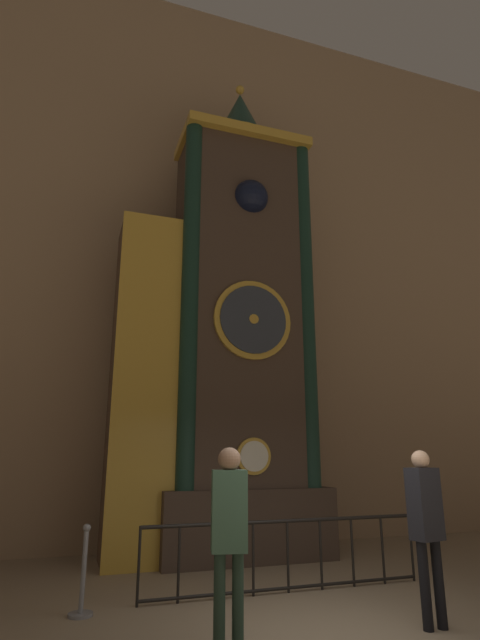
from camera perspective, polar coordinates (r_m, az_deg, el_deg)
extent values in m
cube|color=#997A5B|center=(11.79, -4.36, 8.71)|extent=(24.00, 0.30, 13.07)
cube|color=#423328|center=(9.74, 0.00, -22.07)|extent=(3.11, 1.61, 1.20)
cube|color=#423328|center=(10.13, 0.00, 2.12)|extent=(2.49, 1.40, 7.16)
cube|color=gold|center=(11.57, 0.18, 18.96)|extent=(2.69, 1.54, 0.20)
cylinder|color=gold|center=(8.99, 1.57, -15.29)|extent=(0.63, 0.05, 0.63)
cylinder|color=silver|center=(8.96, 1.64, -15.29)|extent=(0.52, 0.03, 0.52)
cylinder|color=gold|center=(9.31, 1.46, 0.02)|extent=(1.52, 0.07, 1.52)
cylinder|color=#2D333D|center=(9.27, 1.56, 0.08)|extent=(1.30, 0.04, 1.30)
cylinder|color=gold|center=(9.25, 1.60, 0.12)|extent=(0.18, 0.03, 0.18)
cube|color=black|center=(10.72, 0.37, 12.72)|extent=(0.89, 0.42, 0.89)
sphere|color=black|center=(10.37, 1.19, 13.78)|extent=(0.71, 0.71, 0.71)
cylinder|color=#142D23|center=(9.28, -5.70, 3.85)|extent=(0.34, 0.34, 7.16)
cylinder|color=#142D23|center=(10.04, 7.50, 2.41)|extent=(0.34, 0.34, 7.16)
cylinder|color=gold|center=(11.79, 0.00, 19.70)|extent=(1.02, 1.02, 0.30)
cone|color=#163227|center=(12.21, 0.00, 22.40)|extent=(0.97, 0.97, 1.10)
sphere|color=gold|center=(12.63, 0.00, 24.81)|extent=(0.20, 0.20, 0.20)
cube|color=#4C3828|center=(9.38, -11.01, -7.01)|extent=(1.13, 1.19, 6.11)
cube|color=gold|center=(8.78, -10.43, -6.50)|extent=(1.19, 0.06, 6.11)
cylinder|color=black|center=(6.93, -11.50, -25.82)|extent=(0.04, 0.04, 0.91)
cylinder|color=black|center=(7.02, -7.01, -25.85)|extent=(0.04, 0.04, 0.91)
cylinder|color=black|center=(7.14, -2.66, -25.75)|extent=(0.04, 0.04, 0.91)
cylinder|color=black|center=(7.30, 1.52, -25.54)|extent=(0.04, 0.04, 0.91)
cylinder|color=black|center=(7.49, 5.49, -25.22)|extent=(0.04, 0.04, 0.91)
cylinder|color=black|center=(7.70, 9.22, -24.82)|extent=(0.04, 0.04, 0.91)
cylinder|color=black|center=(7.94, 12.72, -24.36)|extent=(0.04, 0.04, 0.91)
cylinder|color=black|center=(8.20, 15.98, -23.85)|extent=(0.04, 0.04, 0.91)
cylinder|color=black|center=(8.49, 19.01, -23.32)|extent=(0.04, 0.04, 0.91)
cylinder|color=black|center=(7.42, 5.40, -21.90)|extent=(4.00, 0.05, 0.05)
cylinder|color=black|center=(7.57, 5.57, -28.18)|extent=(4.00, 0.04, 0.04)
cylinder|color=#213427|center=(5.28, -2.38, -29.75)|extent=(0.11, 0.11, 0.88)
cylinder|color=#213427|center=(5.33, -0.25, -29.61)|extent=(0.11, 0.11, 0.88)
cube|color=#385642|center=(5.16, -1.25, -20.90)|extent=(0.38, 0.29, 0.75)
sphere|color=#8C664C|center=(5.14, -1.22, -15.61)|extent=(0.23, 0.23, 0.23)
cylinder|color=black|center=(6.32, 20.37, -26.52)|extent=(0.11, 0.11, 0.87)
cylinder|color=black|center=(6.43, 21.76, -26.19)|extent=(0.11, 0.11, 0.87)
cube|color=black|center=(6.25, 20.32, -19.06)|extent=(0.38, 0.28, 0.76)
sphere|color=tan|center=(6.23, 19.92, -14.75)|extent=(0.20, 0.20, 0.20)
cylinder|color=gray|center=(6.82, -17.79, -29.41)|extent=(0.28, 0.28, 0.04)
cylinder|color=gray|center=(6.72, -17.46, -25.86)|extent=(0.06, 0.06, 0.90)
sphere|color=gray|center=(6.65, -17.10, -21.76)|extent=(0.09, 0.09, 0.09)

